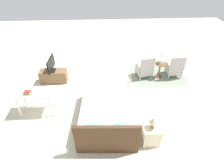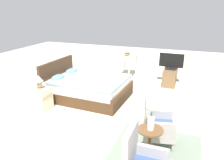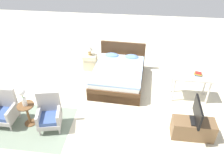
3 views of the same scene
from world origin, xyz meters
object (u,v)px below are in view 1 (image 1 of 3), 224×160
Objects in this scene: bed at (108,114)px; armchair_by_window_left at (175,68)px; armchair_by_window_right at (145,69)px; book_stack at (28,92)px; nightstand at (151,134)px; table_lamp at (154,121)px; flower_vase at (162,56)px; vanity_desk at (35,95)px; tv_flatscreen at (51,65)px; side_table at (160,69)px; tv_stand at (54,76)px.

armchair_by_window_left is at bearing -141.02° from bed.
armchair_by_window_right is 4.02× the size of book_stack.
table_lamp is at bearing 90.00° from nightstand.
vanity_desk is (4.11, 1.57, -0.26)m from flower_vase.
armchair_by_window_right is 2.79× the size of table_lamp.
tv_flatscreen reaches higher than table_lamp.
book_stack is at bearing 23.87° from armchair_by_window_right.
armchair_by_window_right reaches higher than side_table.
armchair_by_window_right is 2.87m from table_lamp.
armchair_by_window_right is 1.68× the size of nightstand.
book_stack reaches higher than side_table.
side_table is 0.58× the size of vanity_desk.
armchair_by_window_left is at bearing -118.89° from table_lamp.
side_table is at bearing 1.34° from armchair_by_window_left.
tv_stand is (3.96, 0.08, -0.66)m from flower_vase.
book_stack is at bearing 17.76° from vanity_desk.
bed is 3.53× the size of side_table.
side_table reaches higher than nightstand.
tv_stand is at bearing 177.82° from tv_flatscreen.
tv_flatscreen is at bearing 1.18° from side_table.
bed is 2.17m from vanity_desk.
armchair_by_window_right is at bearing -0.07° from armchair_by_window_left.
table_lamp is 3.37m from vanity_desk.
armchair_by_window_left is 0.58m from side_table.
armchair_by_window_right reaches higher than book_stack.
nightstand is (-1.06, 0.70, -0.02)m from bed.
tv_flatscreen reaches higher than vanity_desk.
flower_vase is at bearing 14.04° from side_table.
armchair_by_window_right is 0.96× the size of tv_stand.
tv_flatscreen is (3.96, 0.08, -0.16)m from flower_vase.
flower_vase is (0.58, 0.01, 0.52)m from armchair_by_window_left.
flower_vase is (-0.57, 0.01, 0.52)m from armchair_by_window_right.
vanity_desk is (4.69, 1.59, 0.26)m from armchair_by_window_left.
side_table is at bearing -109.18° from nightstand.
table_lamp is 3.49m from book_stack.
bed reaches higher than nightstand.
bed is 9.37× the size of book_stack.
armchair_by_window_left is 1.68× the size of nightstand.
armchair_by_window_left reaches higher than vanity_desk.
nightstand is 3.53m from book_stack.
bed is at bearing 55.25° from armchair_by_window_right.
vanity_desk is (2.08, -0.53, 0.34)m from bed.
bed is 2.33m from book_stack.
table_lamp is at bearing 160.26° from book_stack.
armchair_by_window_left is (-2.61, -2.11, 0.08)m from bed.
bed reaches higher than armchair_by_window_left.
armchair_by_window_right is 3.89m from vanity_desk.
tv_flatscreen is at bearing -42.27° from table_lamp.
flower_vase reaches higher than book_stack.
tv_flatscreen is (3.96, 0.08, 0.36)m from side_table.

